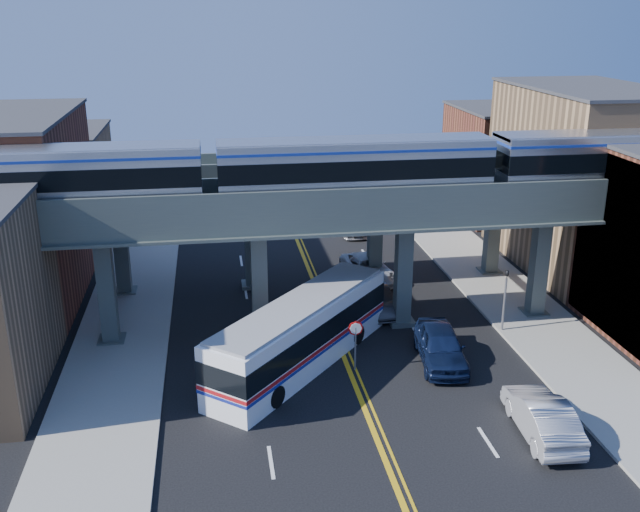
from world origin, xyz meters
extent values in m
plane|color=black|center=(0.00, 0.00, 0.00)|extent=(120.00, 120.00, 0.00)
cube|color=gray|center=(-11.50, 10.00, 0.08)|extent=(5.00, 70.00, 0.16)
cube|color=gray|center=(11.50, 10.00, 0.08)|extent=(5.00, 70.00, 0.16)
cube|color=brown|center=(-18.50, 16.00, 5.50)|extent=(8.00, 14.00, 11.00)
cube|color=#99744F|center=(-18.50, 29.00, 4.00)|extent=(8.00, 10.00, 8.00)
cube|color=#99744F|center=(18.50, 16.00, 6.00)|extent=(8.00, 14.00, 12.00)
cube|color=brown|center=(18.50, 29.00, 4.50)|extent=(8.00, 10.00, 9.00)
cube|color=teal|center=(14.55, 4.00, 4.75)|extent=(0.10, 9.50, 9.50)
cube|color=#475250|center=(-12.00, 8.00, 3.00)|extent=(0.85, 0.85, 6.00)
cube|color=#475250|center=(-4.00, 8.00, 3.00)|extent=(0.85, 0.85, 6.00)
cube|color=#475250|center=(4.00, 8.00, 3.00)|extent=(0.85, 0.85, 6.00)
cube|color=#475250|center=(12.00, 8.00, 3.00)|extent=(0.85, 0.85, 6.00)
cube|color=#48524E|center=(0.00, 8.00, 6.70)|extent=(52.00, 3.60, 1.40)
cube|color=#475250|center=(-12.00, 15.00, 3.00)|extent=(0.85, 0.85, 6.00)
cube|color=#475250|center=(-4.00, 15.00, 3.00)|extent=(0.85, 0.85, 6.00)
cube|color=#475250|center=(4.00, 15.00, 3.00)|extent=(0.85, 0.85, 6.00)
cube|color=#475250|center=(12.00, 15.00, 3.00)|extent=(0.85, 0.85, 6.00)
cube|color=#48524E|center=(0.00, 15.00, 6.70)|extent=(52.00, 3.60, 1.40)
cube|color=black|center=(-9.32, 8.00, 7.52)|extent=(2.06, 2.06, 0.23)
cube|color=#A8AAB2|center=(-13.88, 8.00, 9.13)|extent=(14.25, 2.72, 3.00)
cube|color=black|center=(-13.88, 8.00, 9.28)|extent=(14.27, 2.78, 1.03)
cube|color=black|center=(-3.39, 8.00, 7.52)|extent=(2.06, 2.06, 0.23)
cube|color=black|center=(5.73, 8.00, 7.52)|extent=(2.06, 2.06, 0.23)
cube|color=#A8AAB2|center=(1.17, 8.00, 9.13)|extent=(14.25, 2.72, 3.00)
cube|color=black|center=(1.17, 8.00, 9.28)|extent=(14.27, 2.78, 1.03)
cube|color=black|center=(11.65, 8.00, 7.52)|extent=(2.06, 2.06, 0.23)
cube|color=#A8AAB2|center=(16.21, 8.00, 9.13)|extent=(14.25, 2.72, 3.00)
cube|color=black|center=(16.21, 8.00, 9.28)|extent=(14.27, 2.78, 1.03)
cylinder|color=slate|center=(0.30, 3.00, 1.15)|extent=(0.09, 0.09, 2.30)
cylinder|color=red|center=(0.30, 3.00, 2.25)|extent=(0.76, 0.04, 0.76)
cylinder|color=slate|center=(9.20, 6.00, 1.60)|extent=(0.12, 0.12, 3.20)
imported|color=black|center=(9.20, 6.00, 3.65)|extent=(0.15, 0.18, 0.90)
cube|color=white|center=(-2.25, 4.00, 1.62)|extent=(10.23, 11.32, 3.25)
cube|color=black|center=(-2.25, 4.00, 2.04)|extent=(10.30, 11.39, 1.10)
cube|color=#B21419|center=(-2.25, 4.00, 1.31)|extent=(10.30, 11.38, 0.19)
cylinder|color=black|center=(-4.86, 0.94, 0.52)|extent=(2.83, 2.63, 1.05)
cylinder|color=black|center=(0.03, 6.67, 0.52)|extent=(2.83, 2.63, 1.05)
imported|color=#0E1936|center=(4.71, 3.10, 0.92)|extent=(2.83, 5.63, 1.84)
imported|color=#303033|center=(2.92, 9.83, 0.76)|extent=(2.08, 4.76, 1.52)
imported|color=#BBBBBE|center=(3.61, 15.05, 0.76)|extent=(3.20, 5.75, 1.52)
imported|color=#99989D|center=(4.57, 25.49, 0.73)|extent=(2.18, 5.08, 1.46)
imported|color=#A6A5AA|center=(6.89, -3.76, 0.86)|extent=(2.18, 5.36, 1.73)
camera|label=1|loc=(-6.23, -27.90, 16.99)|focal=40.00mm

